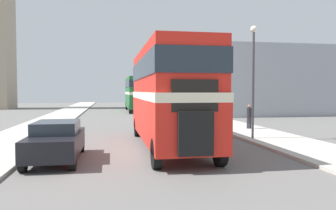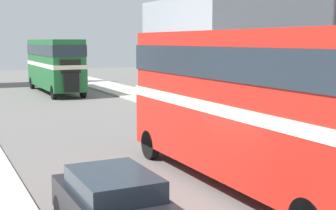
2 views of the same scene
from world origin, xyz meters
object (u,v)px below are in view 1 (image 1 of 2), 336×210
object	(u,v)px
double_decker_bus	(168,90)
bus_distant	(137,91)
car_parked_near	(56,140)
pedestrian_walking	(249,115)
street_lamp	(253,65)

from	to	relation	value
double_decker_bus	bus_distant	world-z (taller)	double_decker_bus
double_decker_bus	bus_distant	xyz separation A→B (m)	(0.69, 26.75, -0.10)
double_decker_bus	car_parked_near	world-z (taller)	double_decker_bus
bus_distant	pedestrian_walking	xyz separation A→B (m)	(5.71, -21.26, -1.52)
double_decker_bus	pedestrian_walking	bearing A→B (deg)	40.61
bus_distant	street_lamp	xyz separation A→B (m)	(4.06, -25.43, 1.43)
double_decker_bus	pedestrian_walking	distance (m)	8.59
bus_distant	car_parked_near	world-z (taller)	bus_distant
street_lamp	car_parked_near	bearing A→B (deg)	-159.95
bus_distant	pedestrian_walking	bearing A→B (deg)	-74.97
car_parked_near	street_lamp	bearing A→B (deg)	20.05
double_decker_bus	pedestrian_walking	world-z (taller)	double_decker_bus
street_lamp	pedestrian_walking	bearing A→B (deg)	68.38
bus_distant	car_parked_near	bearing A→B (deg)	-100.40
pedestrian_walking	double_decker_bus	bearing A→B (deg)	-139.39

